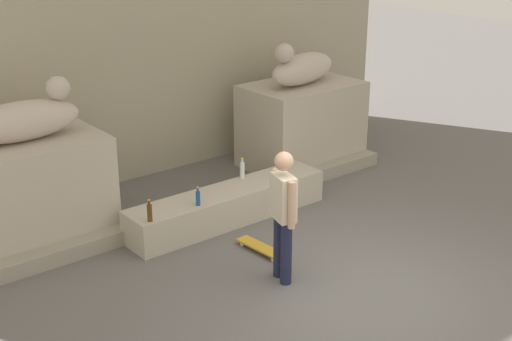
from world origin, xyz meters
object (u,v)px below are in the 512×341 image
statue_reclining_left (23,119)px  bottle_blue (198,198)px  skater (283,211)px  statue_reclining_right (302,68)px  skateboard (261,248)px  bottle_brown (150,212)px  bottle_clear (242,170)px

statue_reclining_left → bottle_blue: statue_reclining_left is taller
skater → bottle_blue: size_ratio=6.13×
statue_reclining_right → bottle_blue: statue_reclining_right is taller
skateboard → bottle_brown: 1.55m
bottle_clear → bottle_blue: (-1.10, -0.43, -0.02)m
bottle_clear → statue_reclining_left: bearing=162.5°
skater → bottle_blue: bearing=-160.0°
skater → skateboard: bearing=175.8°
bottle_brown → bottle_clear: size_ratio=0.96×
statue_reclining_right → bottle_brown: bearing=6.1°
statue_reclining_right → bottle_brown: statue_reclining_right is taller
statue_reclining_right → skater: 4.25m
bottle_blue → skater: bearing=-85.2°
bottle_clear → bottle_blue: 1.18m
statue_reclining_right → bottle_brown: 4.25m
bottle_brown → bottle_blue: bottle_brown is taller
skateboard → bottle_blue: (-0.39, 0.89, 0.53)m
skater → statue_reclining_right: bearing=150.1°
statue_reclining_right → skater: statue_reclining_right is taller
skater → skateboard: size_ratio=2.05×
statue_reclining_right → bottle_brown: size_ratio=5.51×
bottle_brown → bottle_blue: 0.78m
skateboard → bottle_brown: (-1.17, 0.86, 0.55)m
statue_reclining_right → bottle_clear: (-1.99, -0.90, -1.12)m
statue_reclining_right → bottle_brown: (-3.87, -1.36, -1.13)m
statue_reclining_right → bottle_clear: 2.46m
statue_reclining_right → skateboard: size_ratio=2.07×
skateboard → bottle_blue: bearing=-160.7°
skateboard → bottle_clear: bottle_clear is taller
bottle_blue → bottle_clear: bearing=21.2°
statue_reclining_left → skater: statue_reclining_left is taller
skater → bottle_clear: size_ratio=5.24×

